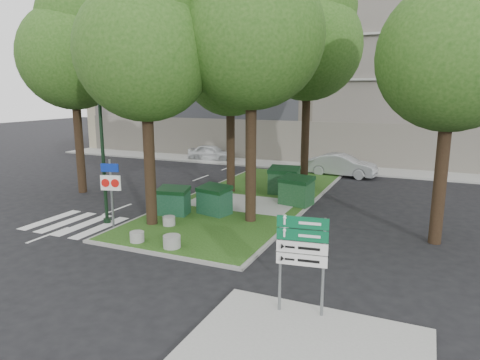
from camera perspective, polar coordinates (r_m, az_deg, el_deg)
The scene contains 26 objects.
ground at distance 15.10m, azimuth -12.44°, elevation -9.42°, with size 120.00×120.00×0.00m, color black.
median_island at distance 21.53m, azimuth 1.26°, elevation -2.57°, with size 6.00×16.00×0.12m, color #1F4012.
median_kerb at distance 21.54m, azimuth 1.26°, elevation -2.60°, with size 6.30×16.30×0.10m, color gray.
sidewalk_corner at distance 9.63m, azimuth 8.56°, elevation -21.92°, with size 5.00×4.00×0.12m, color #999993.
building_sidewalk at distance 31.42m, azimuth 7.78°, elevation 1.87°, with size 42.00×3.00×0.12m, color #999993.
zebra_crossing at distance 18.49m, azimuth -19.16°, elevation -5.83°, with size 5.00×3.00×0.01m, color silver.
apartment_building at distance 38.32m, azimuth 11.35°, elevation 15.43°, with size 41.00×12.00×16.00m, color tan.
tree_median_near_left at distance 17.12m, azimuth -12.30°, elevation 17.98°, with size 5.20×5.20×10.53m.
tree_median_near_right at distance 17.28m, azimuth 1.91°, elevation 20.40°, with size 5.60×5.60×11.46m.
tree_median_mid at distance 22.46m, azimuth -1.04°, elevation 15.81°, with size 4.80×4.80×9.99m.
tree_median_far at distance 24.33m, azimuth 9.35°, elevation 18.53°, with size 5.80×5.80×11.93m.
tree_street_left at distance 24.31m, azimuth -21.27°, elevation 16.33°, with size 5.40×5.40×11.00m.
tree_street_right at distance 16.43m, azimuth 26.92°, elevation 16.12°, with size 5.00×5.00×10.06m.
dumpster_a at distance 18.82m, azimuth -8.84°, elevation -2.77°, with size 1.47×1.15×1.23m.
dumpster_b at distance 18.68m, azimuth -3.43°, elevation -2.68°, with size 1.57×1.27×1.28m.
dumpster_c at distance 22.43m, azimuth 5.88°, elevation -0.08°, with size 1.63×1.20×1.44m.
dumpster_d at distance 20.33m, azimuth 7.52°, elevation -1.44°, with size 1.66×1.31×1.38m.
bollard_left at distance 15.79m, azimuth -13.57°, elevation -7.36°, with size 0.51×0.51×0.36m, color gray.
bollard_right at distance 14.97m, azimuth -9.08°, elevation -8.10°, with size 0.60×0.60×0.43m, color gray.
bollard_mid at distance 17.41m, azimuth -9.45°, elevation -5.39°, with size 0.50×0.50×0.36m, color gray.
litter_bin at distance 20.37m, azimuth 8.05°, elevation -2.39°, with size 0.37×0.37×0.66m, color gold.
street_lamp at distance 18.09m, azimuth -17.93°, elevation 5.04°, with size 0.44×0.44×5.48m.
traffic_sign_pole at distance 17.71m, azimuth -16.82°, elevation -0.51°, with size 0.81×0.28×2.77m.
directional_sign at distance 10.28m, azimuth 8.26°, elevation -9.19°, with size 1.20×0.23×2.42m.
car_white at distance 33.91m, azimuth -3.82°, elevation 3.66°, with size 1.50×3.73×1.27m, color silver.
car_silver at distance 28.29m, azimuth 13.45°, elevation 1.92°, with size 1.52×4.36×1.44m, color #A2A5AA.
Camera 1 is at (8.48, -11.28, 5.37)m, focal length 32.00 mm.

